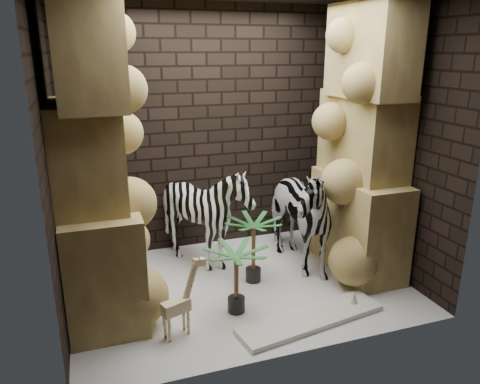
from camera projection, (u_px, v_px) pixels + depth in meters
name	position (u px, v px, depth m)	size (l,w,h in m)	color
floor	(241.00, 286.00, 4.99)	(3.50, 3.50, 0.00)	silver
wall_back	(208.00, 131.00, 5.67)	(3.50, 3.50, 0.00)	black
wall_front	(295.00, 184.00, 3.41)	(3.50, 3.50, 0.00)	black
wall_left	(52.00, 164.00, 4.00)	(3.00, 3.00, 0.00)	black
wall_right	(390.00, 140.00, 5.08)	(3.00, 3.00, 0.00)	black
rock_pillar_left	(94.00, 161.00, 4.11)	(0.68, 1.30, 3.00)	tan
rock_pillar_right	(364.00, 142.00, 4.98)	(0.58, 1.25, 3.00)	tan
zebra_right	(292.00, 205.00, 5.26)	(0.69, 1.27, 1.51)	white
zebra_left	(206.00, 220.00, 5.29)	(1.02, 1.26, 1.14)	white
giraffe_toy	(176.00, 299.00, 4.00)	(0.39, 0.13, 0.75)	beige
palm_front	(253.00, 250.00, 4.98)	(0.36, 0.36, 0.75)	#124619
palm_back	(236.00, 280.00, 4.40)	(0.36, 0.36, 0.68)	#124619
surfboard	(311.00, 319.00, 4.33)	(1.48, 0.36, 0.05)	silver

